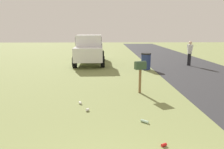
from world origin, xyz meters
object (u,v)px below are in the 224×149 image
object	(u,v)px
pickup_truck	(90,49)
pedestrian	(190,52)
mailbox	(140,68)
trash_bin	(146,61)

from	to	relation	value
pickup_truck	pedestrian	distance (m)	7.02
mailbox	pedestrian	bearing A→B (deg)	-53.39
mailbox	pedestrian	distance (m)	7.70
mailbox	pickup_truck	bearing A→B (deg)	0.43
mailbox	pickup_truck	xyz separation A→B (m)	(7.39, 2.53, 0.10)
pickup_truck	trash_bin	bearing A→B (deg)	55.33
mailbox	pedestrian	world-z (taller)	pedestrian
pickup_truck	trash_bin	distance (m)	4.44
pickup_truck	trash_bin	world-z (taller)	pickup_truck
mailbox	pedestrian	xyz separation A→B (m)	(6.31, -4.41, -0.02)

